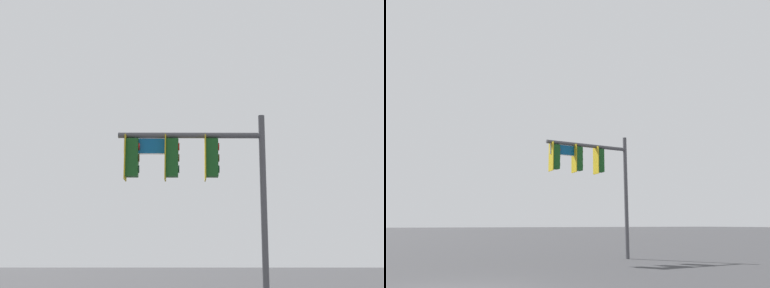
# 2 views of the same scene
# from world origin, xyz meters

# --- Properties ---
(signal_pole_near) EXTENTS (4.27, 0.56, 5.81)m
(signal_pole_near) POSITION_xyz_m (-6.69, -6.05, 4.27)
(signal_pole_near) COLOR #47474C
(signal_pole_near) RESTS_ON ground_plane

